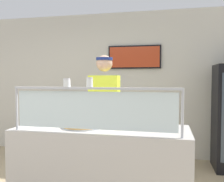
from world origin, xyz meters
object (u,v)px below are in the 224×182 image
(parmesan_shaker, at_px, (67,83))
(pizza_box_stack, at_px, (50,105))
(worker_figure, at_px, (105,113))
(pizza_tray, at_px, (82,126))
(pepper_flake_shaker, at_px, (90,83))
(pizza_server, at_px, (79,124))

(parmesan_shaker, distance_m, pizza_box_stack, 2.40)
(worker_figure, relative_size, pizza_box_stack, 3.63)
(worker_figure, bearing_deg, parmesan_shaker, -97.41)
(pizza_tray, xyz_separation_m, pepper_flake_shaker, (0.17, -0.26, 0.45))
(pizza_tray, relative_size, pizza_box_stack, 0.89)
(pizza_tray, relative_size, worker_figure, 0.24)
(worker_figure, bearing_deg, pepper_flake_shaker, -83.83)
(pizza_server, xyz_separation_m, pizza_box_stack, (-1.23, 1.80, -0.02))
(worker_figure, distance_m, pizza_box_stack, 1.71)
(pizza_tray, bearing_deg, parmesan_shaker, -102.29)
(pepper_flake_shaker, bearing_deg, pizza_server, 128.57)
(parmesan_shaker, xyz_separation_m, pizza_box_stack, (-1.20, 2.03, -0.45))
(parmesan_shaker, bearing_deg, pizza_tray, 77.71)
(parmesan_shaker, relative_size, pizza_box_stack, 0.17)
(pizza_tray, distance_m, pizza_box_stack, 2.17)
(parmesan_shaker, height_order, worker_figure, worker_figure)
(parmesan_shaker, bearing_deg, pizza_server, 82.06)
(parmesan_shaker, bearing_deg, pepper_flake_shaker, -0.00)
(pizza_tray, distance_m, pepper_flake_shaker, 0.55)
(worker_figure, xyz_separation_m, pizza_box_stack, (-1.32, 1.09, -0.04))
(pizza_box_stack, bearing_deg, pizza_server, -55.56)
(parmesan_shaker, xyz_separation_m, worker_figure, (0.12, 0.94, -0.41))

